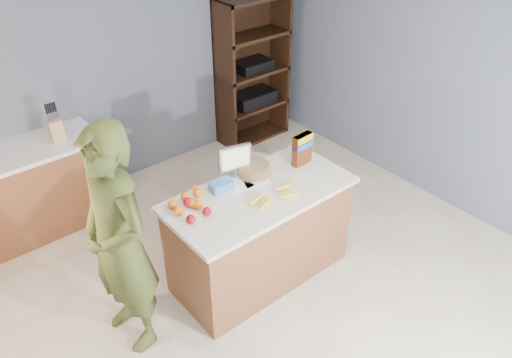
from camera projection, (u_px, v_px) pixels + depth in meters
floor at (282, 291)px, 4.33m from camera, size 4.50×5.00×0.02m
walls at (288, 122)px, 3.40m from camera, size 4.52×5.02×2.51m
counter_peninsula at (260, 238)px, 4.29m from camera, size 1.56×0.76×0.90m
back_cabinet at (41, 187)px, 4.86m from camera, size 1.24×0.62×0.90m
shelving_unit at (250, 73)px, 6.16m from camera, size 0.90×0.40×1.80m
person at (118, 244)px, 3.47m from camera, size 0.52×0.72×1.84m
knife_block at (56, 130)px, 4.63m from camera, size 0.12×0.10×0.31m
envelopes at (250, 185)px, 4.09m from camera, size 0.39×0.19×0.00m
bananas at (274, 196)px, 3.93m from camera, size 0.48×0.22×0.04m
apples at (195, 211)px, 3.75m from camera, size 0.22×0.26×0.07m
oranges at (189, 200)px, 3.87m from camera, size 0.34×0.24×0.07m
blue_carton at (221, 186)px, 4.02m from camera, size 0.19×0.14×0.08m
salad_bowl at (254, 168)px, 4.20m from camera, size 0.30×0.30×0.13m
tv at (235, 159)px, 4.13m from camera, size 0.28×0.12×0.28m
cereal_box at (302, 147)px, 4.28m from camera, size 0.19×0.08×0.28m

